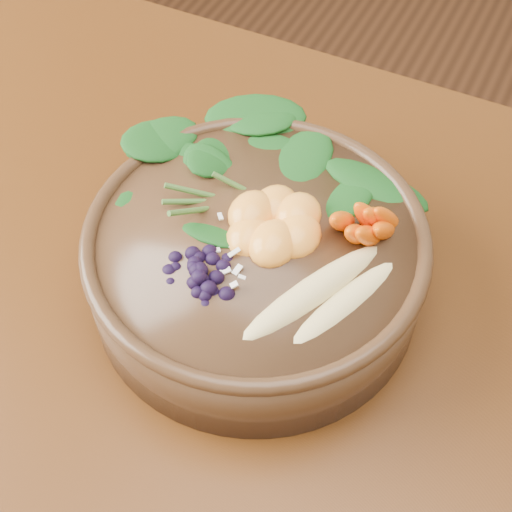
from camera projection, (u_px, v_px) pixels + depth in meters
stoneware_bowl at (256, 264)px, 0.58m from camera, size 0.36×0.36×0.07m
kale_heap at (276, 154)px, 0.58m from camera, size 0.23×0.22×0.04m
carrot_cluster at (374, 193)px, 0.53m from camera, size 0.07×0.07×0.07m
banana_halves at (330, 286)px, 0.50m from camera, size 0.10×0.14×0.03m
mandarin_cluster at (274, 213)px, 0.54m from camera, size 0.11×0.11×0.03m
blueberry_pile at (199, 259)px, 0.51m from camera, size 0.15×0.14×0.04m
coconut_flakes at (239, 245)px, 0.54m from camera, size 0.11×0.09×0.01m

